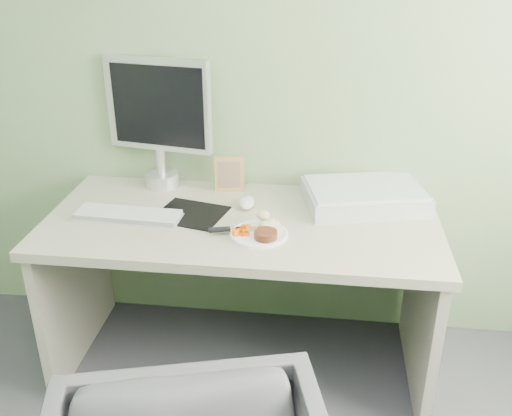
# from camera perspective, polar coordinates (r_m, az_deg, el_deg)

# --- Properties ---
(wall_back) EXTENTS (3.50, 0.00, 3.50)m
(wall_back) POSITION_cam_1_polar(r_m,az_deg,el_deg) (2.48, -0.31, 15.77)
(wall_back) COLOR gray
(wall_back) RESTS_ON floor
(desk) EXTENTS (1.60, 0.75, 0.73)m
(desk) POSITION_cam_1_polar(r_m,az_deg,el_deg) (2.41, -1.42, -5.03)
(desk) COLOR #BAB59B
(desk) RESTS_ON floor
(plate) EXTENTS (0.22, 0.22, 0.01)m
(plate) POSITION_cam_1_polar(r_m,az_deg,el_deg) (2.19, 0.29, -2.66)
(plate) COLOR white
(plate) RESTS_ON desk
(steak) EXTENTS (0.12, 0.12, 0.03)m
(steak) POSITION_cam_1_polar(r_m,az_deg,el_deg) (2.15, 0.97, -2.68)
(steak) COLOR black
(steak) RESTS_ON plate
(potato_pile) EXTENTS (0.10, 0.08, 0.05)m
(potato_pile) POSITION_cam_1_polar(r_m,az_deg,el_deg) (2.22, 1.31, -1.35)
(potato_pile) COLOR tan
(potato_pile) RESTS_ON plate
(carrot_heap) EXTENTS (0.07, 0.07, 0.04)m
(carrot_heap) POSITION_cam_1_polar(r_m,az_deg,el_deg) (2.18, -1.42, -2.10)
(carrot_heap) COLOR #FF5805
(carrot_heap) RESTS_ON plate
(steak_knife) EXTENTS (0.21, 0.07, 0.02)m
(steak_knife) POSITION_cam_1_polar(r_m,az_deg,el_deg) (2.19, -2.77, -2.14)
(steak_knife) COLOR silver
(steak_knife) RESTS_ON plate
(mousepad) EXTENTS (0.32, 0.29, 0.00)m
(mousepad) POSITION_cam_1_polar(r_m,az_deg,el_deg) (2.37, -6.55, -0.57)
(mousepad) COLOR black
(mousepad) RESTS_ON desk
(keyboard) EXTENTS (0.43, 0.15, 0.02)m
(keyboard) POSITION_cam_1_polar(r_m,az_deg,el_deg) (2.38, -12.68, -0.63)
(keyboard) COLOR white
(keyboard) RESTS_ON desk
(computer_mouse) EXTENTS (0.07, 0.12, 0.04)m
(computer_mouse) POSITION_cam_1_polar(r_m,az_deg,el_deg) (2.41, -0.93, 0.53)
(computer_mouse) COLOR white
(computer_mouse) RESTS_ON desk
(photo_frame) EXTENTS (0.13, 0.04, 0.17)m
(photo_frame) POSITION_cam_1_polar(r_m,az_deg,el_deg) (2.54, -2.67, 3.39)
(photo_frame) COLOR #AA724F
(photo_frame) RESTS_ON desk
(eyedrop_bottle) EXTENTS (0.03, 0.03, 0.08)m
(eyedrop_bottle) POSITION_cam_1_polar(r_m,az_deg,el_deg) (2.59, -2.25, 2.64)
(eyedrop_bottle) COLOR white
(eyedrop_bottle) RESTS_ON desk
(scanner) EXTENTS (0.56, 0.43, 0.08)m
(scanner) POSITION_cam_1_polar(r_m,az_deg,el_deg) (2.47, 10.76, 1.12)
(scanner) COLOR #B6B9BD
(scanner) RESTS_ON desk
(monitor) EXTENTS (0.48, 0.16, 0.58)m
(monitor) POSITION_cam_1_polar(r_m,az_deg,el_deg) (2.57, -9.71, 9.05)
(monitor) COLOR silver
(monitor) RESTS_ON desk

